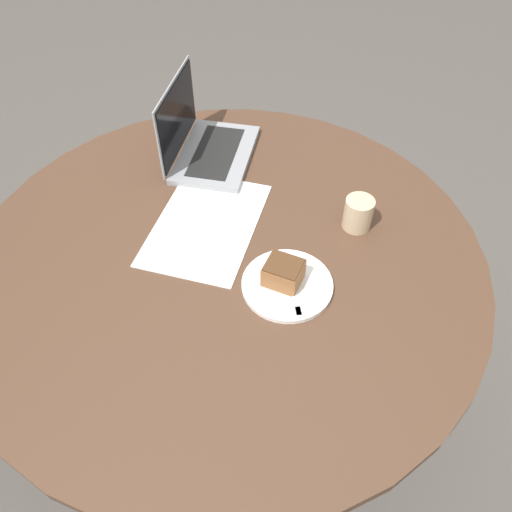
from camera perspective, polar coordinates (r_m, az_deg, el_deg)
The scene contains 8 objects.
ground_plane at distance 1.82m, azimuth -2.41°, elevation -14.57°, with size 12.00×12.00×0.00m, color #4C4742.
dining_table at distance 1.31m, azimuth -3.24°, elevation -2.39°, with size 1.27×1.27×0.71m.
paper_document at distance 1.30m, azimuth -5.70°, elevation 3.69°, with size 0.44×0.38×0.00m.
plate at distance 1.16m, azimuth 3.68°, elevation -3.19°, with size 0.21×0.21×0.01m.
cake_slice at distance 1.13m, azimuth 3.21°, elevation -1.83°, with size 0.09×0.10×0.06m.
fork at distance 1.13m, azimuth 4.23°, elevation -4.25°, with size 0.13×0.14×0.00m.
coffee_glass at distance 1.29m, azimuth 11.59°, elevation 4.78°, with size 0.07×0.07×0.09m.
laptop at distance 1.50m, azimuth -5.85°, elevation 12.65°, with size 0.37×0.33×0.23m.
Camera 1 is at (0.61, 0.57, 1.62)m, focal length 35.00 mm.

